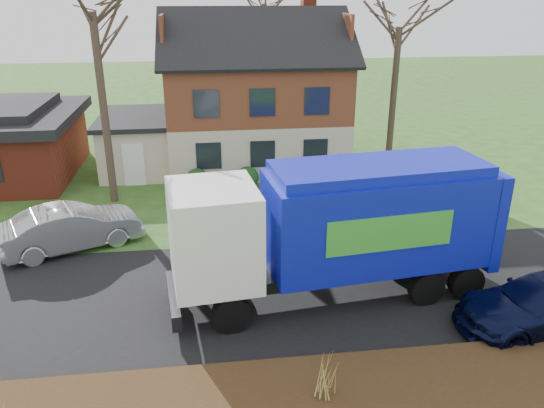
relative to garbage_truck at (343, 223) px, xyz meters
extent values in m
plane|color=#294E1A|center=(-3.24, 0.32, -2.44)|extent=(120.00, 120.00, 0.00)
cube|color=black|center=(-3.24, 0.32, -2.43)|extent=(80.00, 7.00, 0.02)
cube|color=beige|center=(-1.24, 14.32, -1.09)|extent=(9.00, 7.50, 2.70)
cube|color=#5A3119|center=(-1.24, 14.32, 1.66)|extent=(9.00, 7.50, 2.80)
cube|color=beige|center=(-7.44, 13.82, -1.14)|extent=(3.50, 5.50, 2.60)
cube|color=black|center=(-7.44, 13.82, 0.28)|extent=(3.90, 5.90, 0.24)
cylinder|color=black|center=(-3.45, -1.50, -1.89)|extent=(1.12, 0.49, 1.09)
cylinder|color=black|center=(-3.70, 0.67, -1.89)|extent=(1.12, 0.49, 1.09)
cylinder|color=black|center=(2.46, -0.82, -1.89)|extent=(1.12, 0.49, 1.09)
cylinder|color=black|center=(2.21, 1.36, -1.89)|extent=(1.12, 0.49, 1.09)
cylinder|color=black|center=(3.81, -0.66, -1.89)|extent=(1.12, 0.49, 1.09)
cylinder|color=black|center=(3.55, 1.51, -1.89)|extent=(1.12, 0.49, 1.09)
cube|color=black|center=(0.05, 0.01, -1.55)|extent=(9.06, 2.28, 0.37)
cube|color=white|center=(-3.84, -0.44, 0.07)|extent=(2.68, 2.87, 2.82)
cube|color=black|center=(-4.98, -0.58, 0.22)|extent=(0.35, 2.29, 0.94)
cube|color=black|center=(-5.08, -0.59, -1.86)|extent=(0.56, 2.62, 0.47)
cube|color=#0E18AA|center=(1.04, 0.12, 0.07)|extent=(6.83, 3.35, 2.82)
cube|color=#0E18AA|center=(1.04, 0.12, 1.63)|extent=(6.49, 3.00, 0.31)
cube|color=#0E18AA|center=(4.41, 0.51, -0.04)|extent=(0.67, 2.69, 3.03)
cube|color=green|center=(1.03, -1.22, 0.17)|extent=(3.74, 0.47, 1.04)
cube|color=green|center=(0.73, 1.42, 0.17)|extent=(3.74, 0.47, 1.04)
imported|color=#A0A2A7|center=(-8.97, 4.41, -1.62)|extent=(5.22, 3.58, 1.63)
cylinder|color=#423228|center=(-8.18, 9.07, 1.61)|extent=(0.34, 0.34, 8.09)
cylinder|color=#403226|center=(5.56, 11.82, 1.17)|extent=(0.33, 0.33, 7.22)
cylinder|color=#3F3326|center=(0.18, 21.81, 1.60)|extent=(0.31, 0.31, 8.07)
cone|color=#A39147|center=(-1.50, -4.69, -1.60)|extent=(0.05, 0.05, 1.08)
cone|color=#A39147|center=(-1.67, -4.69, -1.60)|extent=(0.05, 0.05, 1.08)
cone|color=#A39147|center=(-1.33, -4.69, -1.60)|extent=(0.05, 0.05, 1.08)
cone|color=#A39147|center=(-1.50, -4.56, -1.60)|extent=(0.05, 0.05, 1.08)
cone|color=#A39147|center=(-1.50, -4.83, -1.60)|extent=(0.05, 0.05, 1.08)
camera|label=1|loc=(-3.92, -13.99, 6.44)|focal=35.00mm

